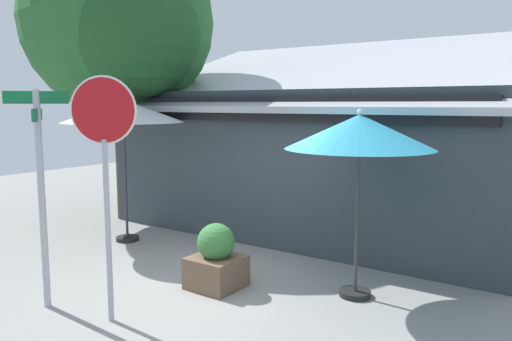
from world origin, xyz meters
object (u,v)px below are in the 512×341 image
object	(u,v)px
stop_sign	(105,151)
patio_umbrella_ivory_left	(123,112)
sidewalk_planter	(216,260)
street_sign_post	(40,178)
patio_umbrella_teal_center	(359,133)
shade_tree	(122,24)

from	to	relation	value
stop_sign	patio_umbrella_ivory_left	distance (m)	3.77
sidewalk_planter	stop_sign	bearing A→B (deg)	-101.80
sidewalk_planter	street_sign_post	bearing A→B (deg)	-127.31
stop_sign	patio_umbrella_teal_center	distance (m)	3.29
street_sign_post	shade_tree	xyz separation A→B (m)	(-3.05, 4.03, 2.70)
patio_umbrella_teal_center	sidewalk_planter	bearing A→B (deg)	-155.09
patio_umbrella_ivory_left	patio_umbrella_teal_center	distance (m)	4.87
patio_umbrella_teal_center	street_sign_post	bearing A→B (deg)	-140.20
sidewalk_planter	patio_umbrella_teal_center	bearing A→B (deg)	24.91
street_sign_post	patio_umbrella_teal_center	size ratio (longest dim) A/B	1.10
patio_umbrella_teal_center	sidewalk_planter	xyz separation A→B (m)	(-1.81, -0.84, -1.86)
patio_umbrella_teal_center	shade_tree	bearing A→B (deg)	167.77
shade_tree	patio_umbrella_teal_center	bearing A→B (deg)	-12.23
patio_umbrella_ivory_left	shade_tree	size ratio (longest dim) A/B	0.42
stop_sign	patio_umbrella_ivory_left	size ratio (longest dim) A/B	1.06
patio_umbrella_ivory_left	street_sign_post	bearing A→B (deg)	-59.37
shade_tree	street_sign_post	bearing A→B (deg)	-52.87
patio_umbrella_ivory_left	sidewalk_planter	xyz separation A→B (m)	(3.05, -0.96, -2.10)
street_sign_post	stop_sign	bearing A→B (deg)	10.56
street_sign_post	patio_umbrella_teal_center	world-z (taller)	street_sign_post
street_sign_post	patio_umbrella_ivory_left	distance (m)	3.34
street_sign_post	patio_umbrella_teal_center	bearing A→B (deg)	39.80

